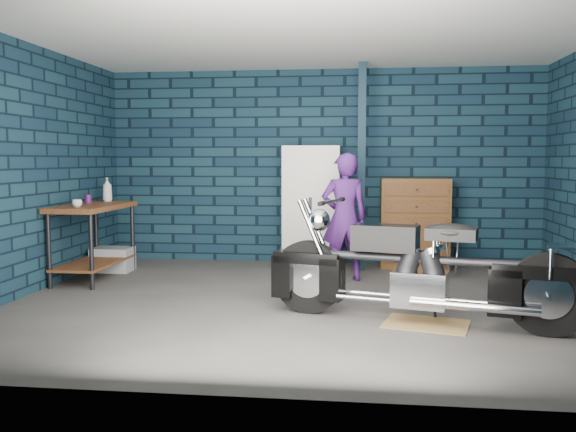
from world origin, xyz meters
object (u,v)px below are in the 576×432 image
(storage_bin, at_px, (113,259))
(person, at_px, (344,217))
(motorcycle, at_px, (428,263))
(locker, at_px, (312,206))
(workbench, at_px, (94,242))
(tool_chest, at_px, (414,223))
(shop_stool, at_px, (448,253))

(storage_bin, bearing_deg, person, -4.64)
(motorcycle, relative_size, locker, 1.51)
(workbench, xyz_separation_m, tool_chest, (3.95, 1.26, 0.15))
(person, distance_m, locker, 1.11)
(workbench, xyz_separation_m, storage_bin, (0.02, 0.50, -0.30))
(motorcycle, distance_m, person, 2.06)
(person, xyz_separation_m, tool_chest, (0.91, 1.01, -0.16))
(locker, bearing_deg, storage_bin, -163.32)
(person, bearing_deg, workbench, -7.13)
(motorcycle, relative_size, storage_bin, 4.94)
(person, bearing_deg, storage_bin, -16.58)
(storage_bin, distance_m, tool_chest, 4.02)
(motorcycle, xyz_separation_m, locker, (-1.25, 2.91, 0.27))
(workbench, bearing_deg, storage_bin, 87.71)
(workbench, distance_m, person, 3.06)
(person, distance_m, tool_chest, 1.37)
(workbench, height_order, storage_bin, workbench)
(person, height_order, storage_bin, person)
(person, xyz_separation_m, storage_bin, (-3.01, 0.24, -0.61))
(motorcycle, distance_m, locker, 3.17)
(tool_chest, distance_m, shop_stool, 0.81)
(workbench, bearing_deg, motorcycle, -23.34)
(workbench, height_order, motorcycle, motorcycle)
(workbench, xyz_separation_m, locker, (2.56, 1.26, 0.36))
(storage_bin, height_order, locker, locker)
(workbench, height_order, tool_chest, tool_chest)
(workbench, relative_size, person, 0.91)
(locker, height_order, shop_stool, locker)
(workbench, xyz_separation_m, motorcycle, (3.81, -1.64, 0.09))
(motorcycle, height_order, tool_chest, tool_chest)
(storage_bin, distance_m, shop_stool, 4.28)
(workbench, relative_size, motorcycle, 0.57)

